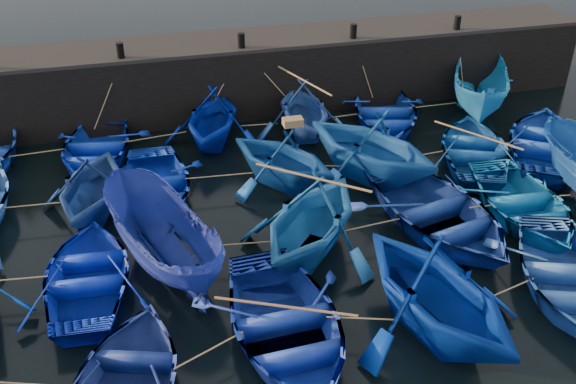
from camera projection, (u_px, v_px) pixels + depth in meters
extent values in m
plane|color=black|center=(321.00, 286.00, 15.29)|extent=(120.00, 120.00, 0.00)
cube|color=black|center=(238.00, 76.00, 23.25)|extent=(26.00, 2.50, 2.50)
cube|color=black|center=(237.00, 41.00, 22.56)|extent=(26.00, 2.50, 0.12)
cylinder|color=black|center=(120.00, 50.00, 20.82)|extent=(0.24, 0.24, 0.50)
cylinder|color=black|center=(241.00, 40.00, 21.65)|extent=(0.24, 0.24, 0.50)
cylinder|color=black|center=(353.00, 31.00, 22.49)|extent=(0.24, 0.24, 0.50)
cylinder|color=black|center=(457.00, 23.00, 23.33)|extent=(0.24, 0.24, 0.50)
imported|color=#0C2DC0|center=(95.00, 148.00, 20.21)|extent=(3.89, 4.89, 0.91)
imported|color=#001C95|center=(212.00, 117.00, 20.94)|extent=(4.29, 4.60, 1.97)
imported|color=#265099|center=(303.00, 109.00, 21.47)|extent=(3.44, 3.92, 1.97)
imported|color=navy|center=(385.00, 113.00, 22.40)|extent=(4.40, 5.34, 0.96)
imported|color=#2075BF|center=(481.00, 89.00, 22.90)|extent=(4.07, 5.42, 1.98)
imported|color=navy|center=(92.00, 185.00, 17.33)|extent=(4.08, 4.44, 1.96)
imported|color=#0A2DBD|center=(154.00, 186.00, 18.30)|extent=(3.18, 4.41, 0.91)
imported|color=navy|center=(283.00, 157.00, 18.69)|extent=(4.77, 4.86, 1.94)
imported|color=#124F92|center=(372.00, 144.00, 18.91)|extent=(5.73, 5.89, 2.36)
imported|color=#124D91|center=(475.00, 149.00, 20.16)|extent=(4.63, 5.33, 0.93)
imported|color=#1542B6|center=(546.00, 141.00, 20.50)|extent=(5.62, 6.01, 1.02)
imported|color=#0A25CE|center=(89.00, 274.00, 14.98)|extent=(3.26, 4.38, 0.87)
imported|color=navy|center=(161.00, 240.00, 15.30)|extent=(3.38, 5.10, 1.85)
imported|color=#175B99|center=(311.00, 217.00, 15.77)|extent=(5.54, 5.59, 2.23)
imported|color=navy|center=(439.00, 213.00, 16.98)|extent=(4.72, 5.83, 1.07)
imported|color=#116CBC|center=(523.00, 203.00, 17.50)|extent=(3.49, 4.69, 0.93)
imported|color=navy|center=(127.00, 382.00, 12.24)|extent=(4.11, 4.89, 0.87)
imported|color=#1834AF|center=(285.00, 326.00, 13.42)|extent=(3.69, 5.03, 1.01)
imported|color=navy|center=(437.00, 289.00, 13.37)|extent=(4.98, 5.42, 2.39)
imported|color=#2E5CB7|center=(567.00, 275.00, 14.88)|extent=(4.61, 5.41, 0.95)
cube|color=olive|center=(293.00, 122.00, 18.18)|extent=(0.57, 0.35, 0.22)
cylinder|color=tan|center=(32.00, 153.00, 19.73)|extent=(1.93, 0.15, 0.04)
cylinder|color=tan|center=(155.00, 137.00, 20.67)|extent=(2.01, 0.29, 0.04)
cylinder|color=tan|center=(259.00, 125.00, 21.43)|extent=(1.26, 0.17, 0.04)
cylinder|color=tan|center=(345.00, 116.00, 22.03)|extent=(1.18, 0.08, 0.04)
cylinder|color=tan|center=(433.00, 105.00, 22.75)|extent=(1.83, 0.05, 0.04)
cylinder|color=tan|center=(26.00, 206.00, 17.24)|extent=(1.75, 0.15, 0.04)
cylinder|color=tan|center=(125.00, 190.00, 17.90)|extent=(0.20, 0.43, 0.04)
cylinder|color=tan|center=(219.00, 176.00, 18.58)|extent=(1.97, 0.18, 0.04)
cylinder|color=tan|center=(327.00, 166.00, 19.08)|extent=(0.85, 0.31, 0.04)
cylinder|color=tan|center=(424.00, 154.00, 19.68)|extent=(1.77, 0.19, 0.04)
cylinder|color=tan|center=(511.00, 143.00, 20.30)|extent=(0.62, 0.20, 0.04)
cylinder|color=tan|center=(14.00, 279.00, 14.64)|extent=(1.50, 0.20, 0.04)
cylinder|color=tan|center=(126.00, 261.00, 15.20)|extent=(0.09, 0.27, 0.04)
cylinder|color=tan|center=(238.00, 244.00, 15.78)|extent=(1.86, 0.27, 0.04)
cylinder|color=tan|center=(377.00, 224.00, 16.52)|extent=(1.79, 0.22, 0.04)
cylinder|color=tan|center=(482.00, 206.00, 17.21)|extent=(0.70, 0.08, 0.04)
cylinder|color=tan|center=(562.00, 196.00, 17.67)|extent=(0.50, 0.10, 0.04)
cylinder|color=tan|center=(210.00, 350.00, 12.79)|extent=(1.49, 0.69, 0.04)
cylinder|color=tan|center=(360.00, 318.00, 13.55)|extent=(1.37, 0.46, 0.04)
cylinder|color=tan|center=(503.00, 292.00, 14.28)|extent=(1.81, 0.50, 0.04)
cylinder|color=tan|center=(108.00, 94.00, 21.01)|extent=(1.22, 0.74, 2.09)
cylinder|color=tan|center=(225.00, 82.00, 21.93)|extent=(1.41, 0.48, 2.09)
cylinder|color=tan|center=(269.00, 78.00, 22.19)|extent=(1.72, 0.62, 2.09)
cylinder|color=tan|center=(363.00, 69.00, 22.94)|extent=(0.71, 0.57, 2.08)
cylinder|color=tan|center=(460.00, 59.00, 23.75)|extent=(0.33, 0.56, 2.08)
cylinder|color=#99724C|center=(304.00, 80.00, 20.93)|extent=(1.08, 2.84, 0.06)
cylinder|color=#99724C|center=(478.00, 135.00, 19.90)|extent=(1.77, 2.49, 0.06)
cylinder|color=#99724C|center=(312.00, 177.00, 15.16)|extent=(2.34, 1.97, 0.06)
cylinder|color=#99724C|center=(285.00, 307.00, 13.14)|extent=(2.74, 1.32, 0.06)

